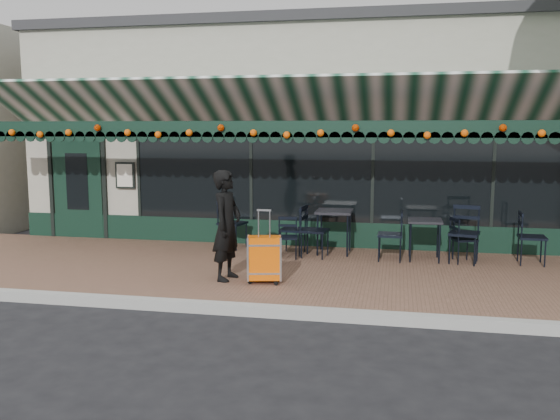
% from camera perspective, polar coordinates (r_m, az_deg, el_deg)
% --- Properties ---
extents(ground, '(80.00, 80.00, 0.00)m').
position_cam_1_polar(ground, '(8.10, -2.64, -9.93)').
color(ground, black).
rests_on(ground, ground).
extents(sidewalk, '(18.00, 4.00, 0.15)m').
position_cam_1_polar(sidewalk, '(9.96, 0.13, -6.06)').
color(sidewalk, brown).
rests_on(sidewalk, ground).
extents(curb, '(18.00, 0.16, 0.15)m').
position_cam_1_polar(curb, '(8.00, -2.78, -9.59)').
color(curb, '#9E9E99').
rests_on(curb, ground).
extents(restaurant_building, '(12.00, 9.60, 4.50)m').
position_cam_1_polar(restaurant_building, '(15.43, 4.35, 7.13)').
color(restaurant_building, '#9E9C89').
rests_on(restaurant_building, ground).
extents(woman, '(0.50, 0.68, 1.70)m').
position_cam_1_polar(woman, '(9.11, -5.14, -1.48)').
color(woman, black).
rests_on(woman, sidewalk).
extents(suitcase, '(0.53, 0.37, 1.12)m').
position_cam_1_polar(suitcase, '(8.95, -1.52, -4.73)').
color(suitcase, '#EE5C07').
rests_on(suitcase, sidewalk).
extents(cafe_table_a, '(0.59, 0.59, 0.73)m').
position_cam_1_polar(cafe_table_a, '(10.75, 13.77, -1.29)').
color(cafe_table_a, black).
rests_on(cafe_table_a, sidewalk).
extents(cafe_table_b, '(0.66, 0.66, 0.81)m').
position_cam_1_polar(cafe_table_b, '(11.06, 5.24, -0.45)').
color(cafe_table_b, black).
rests_on(cafe_table_b, sidewalk).
extents(chair_a_left, '(0.45, 0.45, 0.90)m').
position_cam_1_polar(chair_a_left, '(10.63, 10.55, -2.41)').
color(chair_a_left, black).
rests_on(chair_a_left, sidewalk).
extents(chair_a_right, '(0.52, 0.52, 0.80)m').
position_cam_1_polar(chair_a_right, '(10.78, 17.23, -2.75)').
color(chair_a_right, black).
rests_on(chair_a_right, sidewalk).
extents(chair_a_front, '(0.61, 0.61, 1.01)m').
position_cam_1_polar(chair_a_front, '(10.73, 17.31, -2.24)').
color(chair_a_front, black).
rests_on(chair_a_front, sidewalk).
extents(chair_a_extra, '(0.48, 0.48, 0.92)m').
position_cam_1_polar(chair_a_extra, '(11.03, 23.09, -2.48)').
color(chair_a_extra, black).
rests_on(chair_a_extra, sidewalk).
extents(chair_b_left, '(0.50, 0.50, 0.89)m').
position_cam_1_polar(chair_b_left, '(10.99, 1.23, -1.95)').
color(chair_b_left, black).
rests_on(chair_b_left, sidewalk).
extents(chair_b_right, '(0.54, 0.54, 0.95)m').
position_cam_1_polar(chair_b_right, '(10.73, 3.37, -2.05)').
color(chair_b_right, black).
rests_on(chair_b_right, sidewalk).
extents(chair_b_front, '(0.43, 0.43, 0.75)m').
position_cam_1_polar(chair_b_front, '(10.62, 0.72, -2.69)').
color(chair_b_front, black).
rests_on(chair_b_front, sidewalk).
extents(chair_solo, '(0.59, 0.59, 0.96)m').
position_cam_1_polar(chair_solo, '(11.56, -4.60, -1.32)').
color(chair_solo, black).
rests_on(chair_solo, sidewalk).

